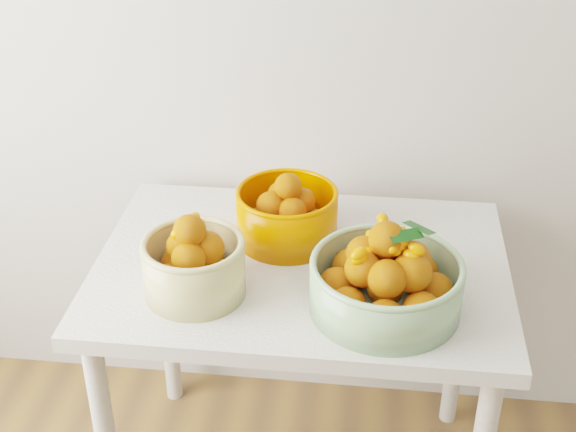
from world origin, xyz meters
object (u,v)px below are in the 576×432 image
at_px(table, 301,294).
at_px(bowl_orange, 287,214).
at_px(bowl_green, 386,280).
at_px(bowl_cream, 194,264).

height_order(table, bowl_orange, bowl_orange).
height_order(bowl_green, bowl_orange, bowl_green).
xyz_separation_m(table, bowl_orange, (-0.05, 0.10, 0.17)).
height_order(table, bowl_green, bowl_green).
distance_m(bowl_cream, bowl_green, 0.43).
distance_m(table, bowl_cream, 0.32).
distance_m(table, bowl_orange, 0.20).
relative_size(bowl_green, bowl_orange, 1.49).
relative_size(table, bowl_orange, 3.36).
relative_size(bowl_cream, bowl_green, 0.68).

